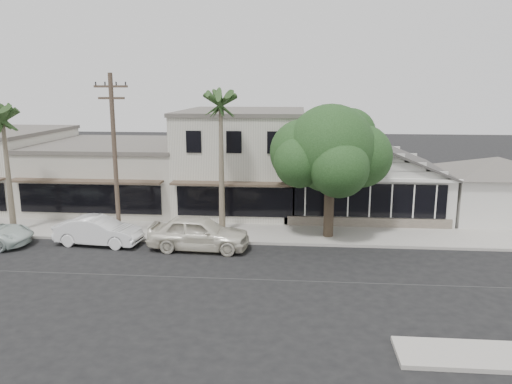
# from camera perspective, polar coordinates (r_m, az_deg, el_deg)

# --- Properties ---
(ground) EXTENTS (140.00, 140.00, 0.00)m
(ground) POSITION_cam_1_polar(r_m,az_deg,el_deg) (22.14, 2.50, -10.05)
(ground) COLOR black
(ground) RESTS_ON ground
(sidewalk_north) EXTENTS (90.00, 3.50, 0.15)m
(sidewalk_north) POSITION_cam_1_polar(r_m,az_deg,el_deg) (29.82, -12.48, -4.32)
(sidewalk_north) COLOR #9E9991
(sidewalk_north) RESTS_ON ground
(corner_shop) EXTENTS (10.40, 8.60, 5.10)m
(corner_shop) POSITION_cam_1_polar(r_m,az_deg,el_deg) (33.72, 12.03, 2.02)
(corner_shop) COLOR silver
(corner_shop) RESTS_ON ground
(side_cottage) EXTENTS (6.00, 6.00, 3.00)m
(side_cottage) POSITION_cam_1_polar(r_m,az_deg,el_deg) (34.98, 25.59, -0.42)
(side_cottage) COLOR silver
(side_cottage) RESTS_ON ground
(row_building_near) EXTENTS (8.00, 10.00, 6.50)m
(row_building_near) POSITION_cam_1_polar(r_m,az_deg,el_deg) (34.60, -1.42, 3.59)
(row_building_near) COLOR beige
(row_building_near) RESTS_ON ground
(row_building_midnear) EXTENTS (10.00, 10.00, 4.20)m
(row_building_midnear) POSITION_cam_1_polar(r_m,az_deg,el_deg) (36.88, -15.45, 1.87)
(row_building_midnear) COLOR #B8B2A5
(row_building_midnear) RESTS_ON ground
(utility_pole) EXTENTS (1.80, 0.24, 9.00)m
(utility_pole) POSITION_cam_1_polar(r_m,az_deg,el_deg) (27.75, -15.85, 4.26)
(utility_pole) COLOR brown
(utility_pole) RESTS_ON ground
(car_0) EXTENTS (5.32, 2.35, 1.78)m
(car_0) POSITION_cam_1_polar(r_m,az_deg,el_deg) (26.02, -6.56, -4.65)
(car_0) COLOR beige
(car_0) RESTS_ON ground
(car_1) EXTENTS (4.71, 2.05, 1.51)m
(car_1) POSITION_cam_1_polar(r_m,az_deg,el_deg) (27.95, -17.57, -4.26)
(car_1) COLOR white
(car_1) RESTS_ON ground
(shade_tree) EXTENTS (6.69, 6.05, 7.42)m
(shade_tree) POSITION_cam_1_polar(r_m,az_deg,el_deg) (27.35, 8.38, 4.68)
(shade_tree) COLOR #47392B
(shade_tree) RESTS_ON ground
(palm_east) EXTENTS (2.62, 2.62, 8.54)m
(palm_east) POSITION_cam_1_polar(r_m,az_deg,el_deg) (27.47, -4.08, 9.95)
(palm_east) COLOR #726651
(palm_east) RESTS_ON ground
(palm_mid) EXTENTS (2.67, 2.67, 7.71)m
(palm_mid) POSITION_cam_1_polar(r_m,az_deg,el_deg) (30.88, -27.01, 7.51)
(palm_mid) COLOR #726651
(palm_mid) RESTS_ON ground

